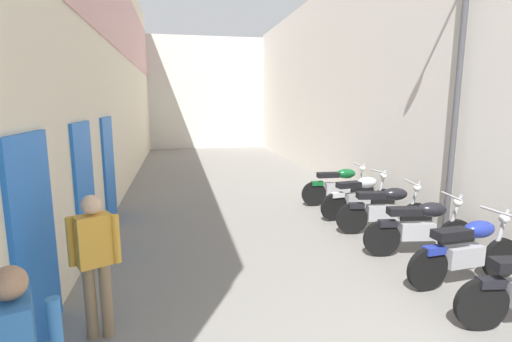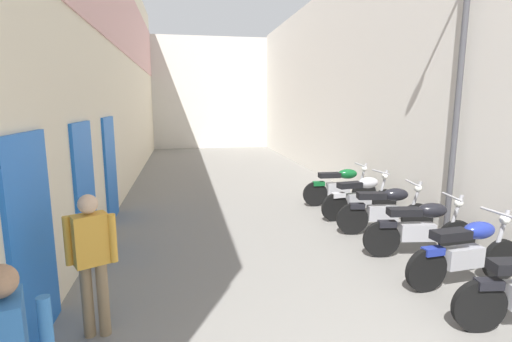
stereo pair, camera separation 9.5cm
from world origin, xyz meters
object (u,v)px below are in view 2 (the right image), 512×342
at_px(motorcycle_sixth, 361,196).
at_px(pedestrian_mid_alley, 92,255).
at_px(motorcycle_seventh, 340,185).
at_px(motorcycle_fourth, 421,227).
at_px(motorcycle_fifth, 386,209).
at_px(motorcycle_third, 467,251).
at_px(street_lamp, 455,82).

xyz_separation_m(motorcycle_sixth, pedestrian_mid_alley, (-4.73, -3.46, 0.42)).
distance_m(motorcycle_seventh, pedestrian_mid_alley, 6.58).
height_order(motorcycle_fourth, motorcycle_fifth, same).
bearing_deg(pedestrian_mid_alley, motorcycle_sixth, 36.17).
bearing_deg(motorcycle_sixth, motorcycle_third, -90.00).
bearing_deg(street_lamp, motorcycle_sixth, 111.93).
distance_m(motorcycle_seventh, street_lamp, 3.75).
bearing_deg(motorcycle_seventh, motorcycle_sixth, -90.00).
bearing_deg(pedestrian_mid_alley, motorcycle_fourth, 15.46).
distance_m(motorcycle_third, motorcycle_fifth, 2.14).
distance_m(motorcycle_fourth, pedestrian_mid_alley, 4.92).
relative_size(motorcycle_fifth, motorcycle_seventh, 0.99).
bearing_deg(motorcycle_fifth, street_lamp, -44.70).
distance_m(motorcycle_third, motorcycle_fourth, 1.04).
xyz_separation_m(motorcycle_fourth, motorcycle_seventh, (0.00, 3.25, 0.00)).
bearing_deg(street_lamp, pedestrian_mid_alley, -162.51).
bearing_deg(street_lamp, motorcycle_fourth, -150.12).
bearing_deg(motorcycle_sixth, motorcycle_seventh, 90.00).
relative_size(motorcycle_third, street_lamp, 0.38).
distance_m(motorcycle_third, street_lamp, 2.83).
bearing_deg(motorcycle_seventh, motorcycle_fifth, -90.00).
distance_m(motorcycle_third, motorcycle_seventh, 4.29).
relative_size(motorcycle_fourth, motorcycle_sixth, 1.00).
distance_m(motorcycle_fourth, motorcycle_sixth, 2.15).
bearing_deg(motorcycle_fifth, motorcycle_fourth, -90.00).
bearing_deg(motorcycle_sixth, motorcycle_fifth, -90.00).
height_order(motorcycle_fourth, motorcycle_seventh, same).
xyz_separation_m(motorcycle_fifth, street_lamp, (0.70, -0.70, 2.33)).
height_order(motorcycle_fifth, motorcycle_sixth, same).
bearing_deg(motorcycle_fifth, motorcycle_third, -90.00).
relative_size(motorcycle_fourth, pedestrian_mid_alley, 1.17).
height_order(motorcycle_third, motorcycle_fifth, same).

